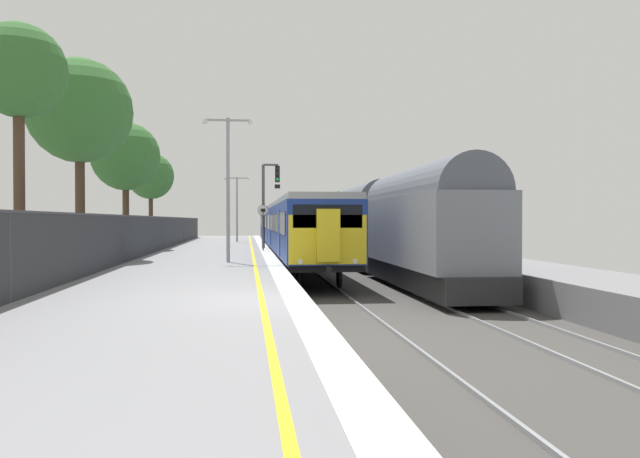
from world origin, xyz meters
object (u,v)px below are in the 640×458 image
background_tree_left (17,75)px  background_tree_back (80,115)px  platform_lamp_far (237,203)px  background_tree_centre (127,158)px  background_tree_right (151,178)px  speed_limit_sign (263,221)px  freight_train_adjacent_track (363,222)px  signal_gantry (268,196)px  commuter_train_at_platform (288,227)px  platform_lamp_mid (228,177)px

background_tree_left → background_tree_back: background_tree_back is taller
platform_lamp_far → background_tree_left: 29.33m
background_tree_centre → background_tree_right: (-0.50, 12.43, -0.30)m
background_tree_right → background_tree_centre: bearing=-87.7°
speed_limit_sign → platform_lamp_far: size_ratio=0.50×
background_tree_back → platform_lamp_far: bearing=73.0°
background_tree_centre → freight_train_adjacent_track: bearing=-6.1°
signal_gantry → background_tree_left: 19.30m
freight_train_adjacent_track → background_tree_centre: background_tree_centre is taller
commuter_train_at_platform → background_tree_back: background_tree_back is taller
signal_gantry → speed_limit_sign: signal_gantry is taller
platform_lamp_far → background_tree_back: 22.28m
commuter_train_at_platform → freight_train_adjacent_track: size_ratio=1.08×
background_tree_left → background_tree_right: size_ratio=1.15×
freight_train_adjacent_track → background_tree_right: (-14.17, 13.88, 3.44)m
platform_lamp_far → background_tree_centre: 13.41m
freight_train_adjacent_track → signal_gantry: signal_gantry is taller
speed_limit_sign → platform_lamp_far: (-1.64, 14.58, 1.41)m
platform_lamp_far → platform_lamp_mid: bearing=-90.0°
commuter_train_at_platform → speed_limit_sign: commuter_train_at_platform is taller
platform_lamp_mid → background_tree_left: (-6.48, -4.43, 2.88)m
commuter_train_at_platform → background_tree_back: size_ratio=4.71×
freight_train_adjacent_track → background_tree_right: bearing=135.6°
speed_limit_sign → background_tree_right: background_tree_right is taller
background_tree_back → platform_lamp_mid: bearing=-24.3°
freight_train_adjacent_track → platform_lamp_mid: size_ratio=6.56×
platform_lamp_mid → background_tree_right: bearing=105.1°
commuter_train_at_platform → freight_train_adjacent_track: bearing=-52.6°
freight_train_adjacent_track → signal_gantry: bearing=162.0°
signal_gantry → speed_limit_sign: size_ratio=2.01×
background_tree_right → platform_lamp_mid: bearing=-74.9°
signal_gantry → background_tree_right: 15.01m
freight_train_adjacent_track → speed_limit_sign: bearing=-166.3°
background_tree_left → background_tree_centre: 16.76m
platform_lamp_far → background_tree_left: bearing=-102.8°
background_tree_left → background_tree_centre: (0.31, 16.73, -0.97)m
platform_lamp_far → background_tree_left: size_ratio=0.64×
commuter_train_at_platform → background_tree_back: bearing=-126.9°
background_tree_right → background_tree_back: (0.24, -21.83, 1.24)m
platform_lamp_mid → speed_limit_sign: bearing=80.1°
platform_lamp_far → background_tree_centre: bearing=-117.8°
signal_gantry → speed_limit_sign: (-0.37, -3.20, -1.55)m
signal_gantry → background_tree_centre: bearing=-177.8°
platform_lamp_mid → background_tree_right: size_ratio=0.84×
freight_train_adjacent_track → platform_lamp_mid: 13.31m
signal_gantry → platform_lamp_far: size_ratio=1.00×
platform_lamp_mid → background_tree_right: (-6.67, 24.73, 1.60)m
background_tree_centre → background_tree_back: size_ratio=0.85×
freight_train_adjacent_track → background_tree_centre: bearing=173.9°
background_tree_back → background_tree_left: bearing=-90.4°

